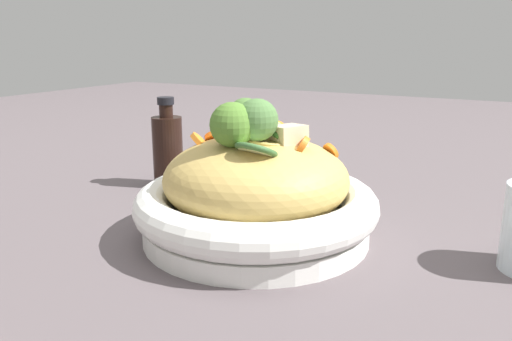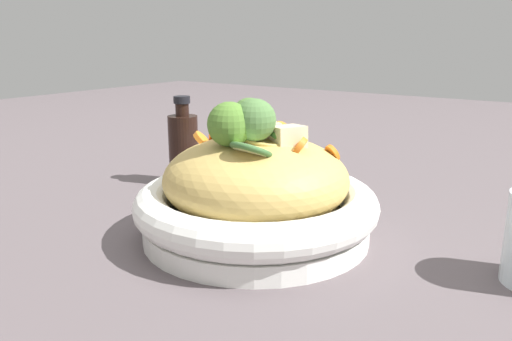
% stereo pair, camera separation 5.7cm
% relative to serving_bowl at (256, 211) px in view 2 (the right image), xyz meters
% --- Properties ---
extents(ground_plane, '(3.00, 3.00, 0.00)m').
position_rel_serving_bowl_xyz_m(ground_plane, '(0.00, 0.00, -0.03)').
color(ground_plane, '#594F52').
extents(serving_bowl, '(0.27, 0.27, 0.06)m').
position_rel_serving_bowl_xyz_m(serving_bowl, '(0.00, 0.00, 0.00)').
color(serving_bowl, white).
rests_on(serving_bowl, ground_plane).
extents(noodle_heap, '(0.21, 0.21, 0.10)m').
position_rel_serving_bowl_xyz_m(noodle_heap, '(0.00, -0.00, 0.04)').
color(noodle_heap, tan).
rests_on(noodle_heap, serving_bowl).
extents(broccoli_florets, '(0.10, 0.13, 0.06)m').
position_rel_serving_bowl_xyz_m(broccoli_florets, '(0.01, 0.01, 0.10)').
color(broccoli_florets, '#9FBE72').
rests_on(broccoli_florets, serving_bowl).
extents(carrot_coins, '(0.16, 0.09, 0.04)m').
position_rel_serving_bowl_xyz_m(carrot_coins, '(0.00, -0.02, 0.08)').
color(carrot_coins, orange).
rests_on(carrot_coins, serving_bowl).
extents(zucchini_slices, '(0.08, 0.18, 0.05)m').
position_rel_serving_bowl_xyz_m(zucchini_slices, '(-0.02, -0.01, 0.08)').
color(zucchini_slices, beige).
rests_on(zucchini_slices, serving_bowl).
extents(chicken_chunks, '(0.12, 0.08, 0.03)m').
position_rel_serving_bowl_xyz_m(chicken_chunks, '(0.01, -0.02, 0.09)').
color(chicken_chunks, beige).
rests_on(chicken_chunks, serving_bowl).
extents(soy_sauce_bottle, '(0.05, 0.05, 0.14)m').
position_rel_serving_bowl_xyz_m(soy_sauce_bottle, '(0.22, -0.12, 0.03)').
color(soy_sauce_bottle, black).
rests_on(soy_sauce_bottle, ground_plane).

